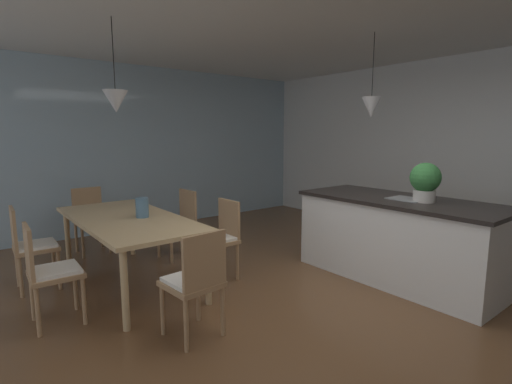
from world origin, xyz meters
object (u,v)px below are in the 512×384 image
at_px(chair_far_right, 220,236).
at_px(vase_on_dining_table, 142,208).
at_px(dining_table, 128,223).
at_px(chair_near_left, 30,245).
at_px(chair_kitchen_end, 195,280).
at_px(chair_far_left, 180,221).
at_px(chair_window_end, 91,218).
at_px(potted_plant_on_island, 425,181).
at_px(kitchen_island, 398,238).
at_px(chair_near_right, 49,270).

height_order(chair_far_right, vase_on_dining_table, vase_on_dining_table).
distance_m(dining_table, chair_near_left, 0.98).
bearing_deg(chair_kitchen_end, vase_on_dining_table, 174.85).
xyz_separation_m(chair_far_left, chair_far_right, (0.94, 0.00, 0.00)).
bearing_deg(chair_window_end, potted_plant_on_island, 35.17).
height_order(dining_table, chair_far_right, chair_far_right).
height_order(chair_far_left, vase_on_dining_table, vase_on_dining_table).
bearing_deg(dining_table, chair_window_end, 179.99).
xyz_separation_m(chair_near_left, kitchen_island, (2.17, 3.22, -0.01)).
height_order(dining_table, chair_window_end, chair_window_end).
bearing_deg(chair_far_right, potted_plant_on_island, 45.88).
height_order(chair_kitchen_end, kitchen_island, kitchen_island).
distance_m(chair_far_left, kitchen_island, 2.66).
distance_m(potted_plant_on_island, vase_on_dining_table, 2.93).
bearing_deg(chair_near_left, potted_plant_on_island, 52.92).
xyz_separation_m(chair_window_end, chair_far_left, (0.94, 0.84, 0.00)).
distance_m(dining_table, chair_window_end, 1.43).
distance_m(chair_window_end, chair_near_left, 1.26).
height_order(dining_table, vase_on_dining_table, vase_on_dining_table).
height_order(chair_window_end, chair_near_right, same).
bearing_deg(vase_on_dining_table, potted_plant_on_island, 50.65).
xyz_separation_m(chair_window_end, chair_near_right, (1.88, -0.84, 0.00)).
distance_m(dining_table, chair_near_right, 0.98).
bearing_deg(chair_far_right, vase_on_dining_table, -116.58).
bearing_deg(chair_kitchen_end, potted_plant_on_island, 77.05).
distance_m(kitchen_island, potted_plant_on_island, 0.71).
bearing_deg(vase_on_dining_table, chair_near_right, -69.59).
distance_m(chair_near_right, chair_near_left, 0.94).
bearing_deg(chair_far_right, chair_far_left, -180.00).
height_order(chair_kitchen_end, potted_plant_on_island, potted_plant_on_island).
xyz_separation_m(dining_table, vase_on_dining_table, (0.11, 0.12, 0.16)).
height_order(chair_near_right, kitchen_island, kitchen_island).
relative_size(chair_near_right, vase_on_dining_table, 4.22).
relative_size(chair_window_end, chair_kitchen_end, 1.00).
xyz_separation_m(chair_far_left, chair_near_left, (0.00, -1.68, 0.00)).
bearing_deg(chair_near_right, chair_far_left, 119.22).
xyz_separation_m(dining_table, chair_far_left, (-0.47, 0.84, -0.19)).
height_order(chair_near_right, vase_on_dining_table, vase_on_dining_table).
relative_size(chair_window_end, vase_on_dining_table, 4.22).
height_order(dining_table, potted_plant_on_island, potted_plant_on_island).
relative_size(dining_table, chair_near_left, 2.40).
height_order(chair_far_right, kitchen_island, kitchen_island).
distance_m(kitchen_island, vase_on_dining_table, 2.78).
xyz_separation_m(chair_window_end, potted_plant_on_island, (3.38, 2.38, 0.65)).
bearing_deg(chair_window_end, kitchen_island, 37.38).
height_order(chair_far_right, potted_plant_on_island, potted_plant_on_island).
xyz_separation_m(chair_near_left, vase_on_dining_table, (0.58, 0.96, 0.36)).
bearing_deg(chair_window_end, chair_kitchen_end, 0.08).
height_order(chair_near_left, vase_on_dining_table, vase_on_dining_table).
height_order(chair_near_left, potted_plant_on_island, potted_plant_on_island).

